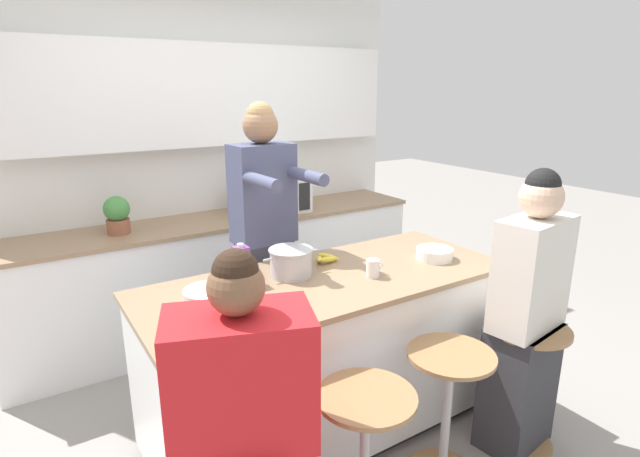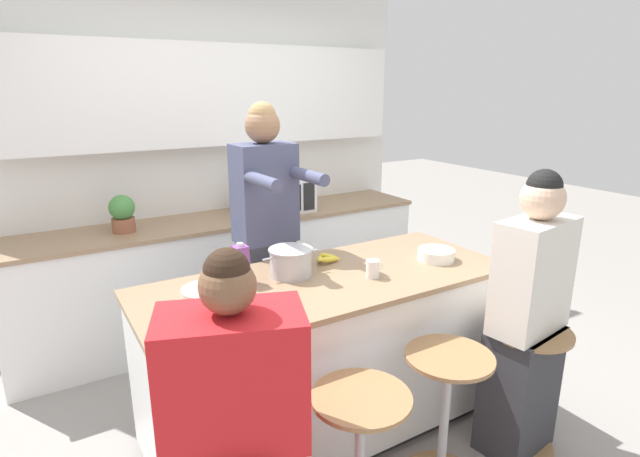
{
  "view_description": "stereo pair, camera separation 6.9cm",
  "coord_description": "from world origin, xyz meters",
  "px_view_note": "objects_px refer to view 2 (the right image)",
  "views": [
    {
      "loc": [
        -1.36,
        -2.05,
        1.89
      ],
      "look_at": [
        0.0,
        0.08,
        1.17
      ],
      "focal_mm": 28.0,
      "sensor_mm": 36.0,
      "label": 1
    },
    {
      "loc": [
        -1.31,
        -2.08,
        1.89
      ],
      "look_at": [
        0.0,
        0.08,
        1.17
      ],
      "focal_mm": 28.0,
      "sensor_mm": 36.0,
      "label": 2
    }
  ],
  "objects_px": {
    "person_wrapped_blanket": "(236,447)",
    "coffee_cup_near": "(373,269)",
    "microwave": "(277,195)",
    "person_seated_near": "(526,329)",
    "cooking_pot": "(291,262)",
    "fruit_bowl": "(208,295)",
    "kitchen_island": "(328,354)",
    "potted_plant": "(122,213)",
    "bar_stool_rightmost": "(525,380)",
    "bar_stool_center_right": "(445,409)",
    "banana_bunch": "(326,258)",
    "juice_carton": "(241,264)",
    "person_cooking": "(267,250)",
    "bar_stool_center_left": "(360,456)"
  },
  "relations": [
    {
      "from": "kitchen_island",
      "to": "coffee_cup_near",
      "type": "relative_size",
      "value": 19.22
    },
    {
      "from": "person_cooking",
      "to": "potted_plant",
      "type": "bearing_deg",
      "value": 125.79
    },
    {
      "from": "coffee_cup_near",
      "to": "potted_plant",
      "type": "relative_size",
      "value": 0.4
    },
    {
      "from": "person_wrapped_blanket",
      "to": "potted_plant",
      "type": "relative_size",
      "value": 5.4
    },
    {
      "from": "cooking_pot",
      "to": "bar_stool_center_right",
      "type": "bearing_deg",
      "value": -61.46
    },
    {
      "from": "kitchen_island",
      "to": "bar_stool_center_right",
      "type": "bearing_deg",
      "value": -67.3
    },
    {
      "from": "person_seated_near",
      "to": "kitchen_island",
      "type": "bearing_deg",
      "value": 132.15
    },
    {
      "from": "bar_stool_center_right",
      "to": "person_wrapped_blanket",
      "type": "bearing_deg",
      "value": -179.04
    },
    {
      "from": "kitchen_island",
      "to": "bar_stool_center_right",
      "type": "height_order",
      "value": "kitchen_island"
    },
    {
      "from": "juice_carton",
      "to": "fruit_bowl",
      "type": "bearing_deg",
      "value": -148.05
    },
    {
      "from": "person_wrapped_blanket",
      "to": "banana_bunch",
      "type": "bearing_deg",
      "value": 63.35
    },
    {
      "from": "kitchen_island",
      "to": "potted_plant",
      "type": "relative_size",
      "value": 7.7
    },
    {
      "from": "bar_stool_center_right",
      "to": "person_seated_near",
      "type": "distance_m",
      "value": 0.6
    },
    {
      "from": "person_wrapped_blanket",
      "to": "coffee_cup_near",
      "type": "relative_size",
      "value": 13.5
    },
    {
      "from": "person_wrapped_blanket",
      "to": "person_seated_near",
      "type": "distance_m",
      "value": 1.58
    },
    {
      "from": "potted_plant",
      "to": "bar_stool_rightmost",
      "type": "bearing_deg",
      "value": -54.08
    },
    {
      "from": "bar_stool_rightmost",
      "to": "fruit_bowl",
      "type": "bearing_deg",
      "value": 154.15
    },
    {
      "from": "fruit_bowl",
      "to": "person_wrapped_blanket",
      "type": "bearing_deg",
      "value": -102.12
    },
    {
      "from": "bar_stool_rightmost",
      "to": "potted_plant",
      "type": "xyz_separation_m",
      "value": [
        -1.55,
        2.14,
        0.64
      ]
    },
    {
      "from": "person_cooking",
      "to": "person_wrapped_blanket",
      "type": "distance_m",
      "value": 1.46
    },
    {
      "from": "bar_stool_center_right",
      "to": "person_seated_near",
      "type": "height_order",
      "value": "person_seated_near"
    },
    {
      "from": "potted_plant",
      "to": "bar_stool_center_right",
      "type": "bearing_deg",
      "value": -64.16
    },
    {
      "from": "bar_stool_center_left",
      "to": "microwave",
      "type": "bearing_deg",
      "value": 72.16
    },
    {
      "from": "person_wrapped_blanket",
      "to": "fruit_bowl",
      "type": "bearing_deg",
      "value": 97.79
    },
    {
      "from": "coffee_cup_near",
      "to": "microwave",
      "type": "distance_m",
      "value": 1.57
    },
    {
      "from": "cooking_pot",
      "to": "coffee_cup_near",
      "type": "distance_m",
      "value": 0.43
    },
    {
      "from": "bar_stool_rightmost",
      "to": "cooking_pot",
      "type": "height_order",
      "value": "cooking_pot"
    },
    {
      "from": "person_seated_near",
      "to": "cooking_pot",
      "type": "bearing_deg",
      "value": 131.95
    },
    {
      "from": "banana_bunch",
      "to": "potted_plant",
      "type": "height_order",
      "value": "potted_plant"
    },
    {
      "from": "kitchen_island",
      "to": "bar_stool_rightmost",
      "type": "distance_m",
      "value": 1.05
    },
    {
      "from": "fruit_bowl",
      "to": "kitchen_island",
      "type": "bearing_deg",
      "value": -2.25
    },
    {
      "from": "cooking_pot",
      "to": "fruit_bowl",
      "type": "height_order",
      "value": "cooking_pot"
    },
    {
      "from": "fruit_bowl",
      "to": "coffee_cup_near",
      "type": "xyz_separation_m",
      "value": [
        0.85,
        -0.14,
        0.01
      ]
    },
    {
      "from": "kitchen_island",
      "to": "person_wrapped_blanket",
      "type": "height_order",
      "value": "person_wrapped_blanket"
    },
    {
      "from": "bar_stool_rightmost",
      "to": "fruit_bowl",
      "type": "height_order",
      "value": "fruit_bowl"
    },
    {
      "from": "kitchen_island",
      "to": "coffee_cup_near",
      "type": "bearing_deg",
      "value": -29.85
    },
    {
      "from": "person_wrapped_blanket",
      "to": "cooking_pot",
      "type": "bearing_deg",
      "value": 70.71
    },
    {
      "from": "bar_stool_center_right",
      "to": "banana_bunch",
      "type": "height_order",
      "value": "banana_bunch"
    },
    {
      "from": "person_seated_near",
      "to": "cooking_pot",
      "type": "xyz_separation_m",
      "value": [
        -0.94,
        0.78,
        0.29
      ]
    },
    {
      "from": "juice_carton",
      "to": "potted_plant",
      "type": "relative_size",
      "value": 0.83
    },
    {
      "from": "person_seated_near",
      "to": "banana_bunch",
      "type": "bearing_deg",
      "value": 120.14
    },
    {
      "from": "person_seated_near",
      "to": "potted_plant",
      "type": "height_order",
      "value": "person_seated_near"
    },
    {
      "from": "bar_stool_rightmost",
      "to": "person_seated_near",
      "type": "height_order",
      "value": "person_seated_near"
    },
    {
      "from": "fruit_bowl",
      "to": "banana_bunch",
      "type": "relative_size",
      "value": 1.38
    },
    {
      "from": "juice_carton",
      "to": "person_cooking",
      "type": "bearing_deg",
      "value": 51.15
    },
    {
      "from": "person_seated_near",
      "to": "potted_plant",
      "type": "distance_m",
      "value": 2.65
    },
    {
      "from": "fruit_bowl",
      "to": "coffee_cup_near",
      "type": "height_order",
      "value": "coffee_cup_near"
    },
    {
      "from": "bar_stool_center_left",
      "to": "fruit_bowl",
      "type": "height_order",
      "value": "fruit_bowl"
    },
    {
      "from": "bar_stool_center_left",
      "to": "cooking_pot",
      "type": "bearing_deg",
      "value": 81.92
    },
    {
      "from": "person_seated_near",
      "to": "banana_bunch",
      "type": "relative_size",
      "value": 8.79
    }
  ]
}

